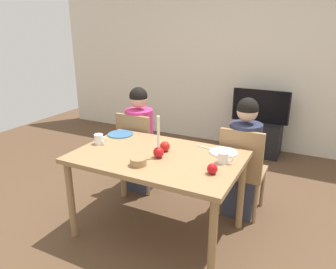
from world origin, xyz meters
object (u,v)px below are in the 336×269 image
at_px(apple_near_candle, 165,146).
at_px(chair_right, 242,167).
at_px(person_left_child, 140,141).
at_px(tv_stand, 257,138).
at_px(person_right_child, 243,160).
at_px(apple_by_left_plate, 212,169).
at_px(chair_left, 138,147).
at_px(mug_left, 99,139).
at_px(plate_left, 120,134).
at_px(candle_centerpiece, 159,149).
at_px(mug_right, 223,158).
at_px(tv, 261,106).
at_px(dining_table, 157,164).
at_px(bowl_walnuts, 138,162).
at_px(plate_right, 224,152).

bearing_deg(apple_near_candle, chair_right, 41.76).
height_order(person_left_child, tv_stand, person_left_child).
bearing_deg(person_right_child, apple_by_left_plate, -93.92).
bearing_deg(chair_left, person_right_child, 1.61).
xyz_separation_m(chair_left, apple_by_left_plate, (1.10, -0.74, 0.28)).
relative_size(chair_left, mug_left, 7.20).
bearing_deg(mug_left, plate_left, 85.63).
distance_m(candle_centerpiece, mug_right, 0.52).
bearing_deg(tv_stand, tv, 90.00).
bearing_deg(dining_table, chair_left, 133.26).
xyz_separation_m(dining_table, mug_right, (0.54, 0.09, 0.13)).
relative_size(person_left_child, bowl_walnuts, 9.06).
relative_size(dining_table, plate_right, 5.86).
xyz_separation_m(person_right_child, plate_left, (-1.16, -0.35, 0.19)).
bearing_deg(person_right_child, mug_right, -94.21).
distance_m(plate_right, mug_right, 0.21).
relative_size(chair_left, person_right_child, 0.77).
bearing_deg(apple_by_left_plate, bowl_walnuts, -168.64).
relative_size(chair_left, tv, 1.14).
bearing_deg(plate_right, tv, 92.35).
bearing_deg(mug_right, tv, 93.64).
bearing_deg(tv, chair_right, -83.89).
relative_size(dining_table, candle_centerpiece, 3.95).
distance_m(chair_right, apple_by_left_plate, 0.79).
distance_m(dining_table, plate_left, 0.66).
distance_m(dining_table, mug_right, 0.56).
height_order(dining_table, plate_right, plate_right).
bearing_deg(dining_table, mug_right, 9.50).
bearing_deg(plate_left, person_left_child, 88.88).
distance_m(person_left_child, apple_by_left_plate, 1.36).
height_order(chair_right, tv_stand, chair_right).
xyz_separation_m(dining_table, person_right_child, (0.58, 0.64, -0.10)).
distance_m(plate_left, apple_near_candle, 0.63).
height_order(plate_left, apple_near_candle, apple_near_candle).
bearing_deg(person_left_child, person_right_child, 0.00).
height_order(chair_right, person_left_child, person_left_child).
distance_m(dining_table, person_left_child, 0.86).
height_order(dining_table, apple_near_candle, apple_near_candle).
distance_m(mug_left, apple_by_left_plate, 1.14).
xyz_separation_m(person_left_child, bowl_walnuts, (0.54, -0.89, 0.21)).
xyz_separation_m(chair_left, person_left_child, (0.00, 0.03, 0.06)).
xyz_separation_m(chair_right, bowl_walnuts, (-0.62, -0.85, 0.27)).
bearing_deg(person_left_child, dining_table, -48.22).
bearing_deg(candle_centerpiece, chair_right, 50.00).
relative_size(mug_right, apple_near_candle, 1.47).
xyz_separation_m(tv_stand, apple_near_candle, (-0.38, -2.20, 0.55)).
relative_size(person_right_child, apple_by_left_plate, 14.87).
distance_m(plate_left, apple_by_left_plate, 1.19).
bearing_deg(plate_left, dining_table, -26.97).
bearing_deg(person_right_child, chair_right, -90.00).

